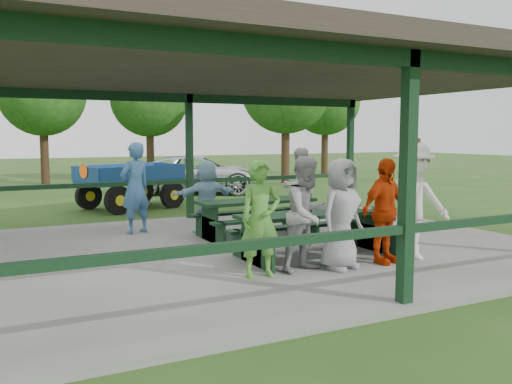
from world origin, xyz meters
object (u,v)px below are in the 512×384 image
contestant_white_fedora (413,201)px  contestant_red (384,211)px  contestant_grey_left (308,214)px  farm_trailer (131,185)px  spectator_lblue (207,196)px  picnic_table_near (315,228)px  picnic_table_far (257,214)px  contestant_green (260,219)px  contestant_grey_mid (341,214)px  pickup_truck (199,174)px  spectator_grey (299,187)px  spectator_blue (135,188)px

contestant_white_fedora → contestant_red: bearing=-160.3°
contestant_grey_left → farm_trailer: bearing=79.2°
spectator_lblue → farm_trailer: 5.10m
contestant_grey_left → farm_trailer: contestant_grey_left is taller
picnic_table_near → contestant_white_fedora: bearing=-33.3°
contestant_grey_left → picnic_table_far: bearing=64.8°
contestant_green → contestant_white_fedora: bearing=1.6°
spectator_lblue → contestant_red: bearing=108.3°
contestant_grey_mid → pickup_truck: 12.19m
spectator_lblue → pickup_truck: (2.91, 8.14, -0.17)m
picnic_table_far → spectator_grey: bearing=29.2°
contestant_green → contestant_red: same height
contestant_grey_mid → spectator_lblue: (-0.66, 3.83, -0.08)m
spectator_grey → picnic_table_far: bearing=27.4°
picnic_table_near → spectator_lblue: size_ratio=1.78×
contestant_grey_left → farm_trailer: 8.80m
farm_trailer → spectator_grey: bearing=-84.4°
spectator_grey → farm_trailer: size_ratio=0.44×
contestant_grey_left → spectator_blue: size_ratio=0.91×
picnic_table_near → contestant_red: size_ratio=1.62×
contestant_grey_mid → spectator_blue: bearing=97.4°
contestant_grey_left → spectator_blue: (-1.50, 4.25, 0.08)m
contestant_grey_mid → contestant_red: size_ratio=1.01×
picnic_table_far → contestant_grey_left: 2.83m
contestant_grey_left → contestant_grey_mid: contestant_grey_left is taller
picnic_table_far → contestant_red: (0.80, -2.88, 0.37)m
picnic_table_far → contestant_white_fedora: (1.39, -2.86, 0.49)m
spectator_blue → contestant_white_fedora: bearing=105.8°
contestant_white_fedora → spectator_blue: contestant_white_fedora is taller
contestant_green → farm_trailer: bearing=91.8°
spectator_lblue → pickup_truck: spectator_lblue is taller
contestant_green → contestant_white_fedora: (2.73, -0.10, 0.13)m
picnic_table_near → contestant_grey_mid: size_ratio=1.61×
pickup_truck → farm_trailer: 4.46m
contestant_grey_mid → contestant_white_fedora: 1.44m
contestant_red → picnic_table_near: bearing=117.1°
spectator_blue → pickup_truck: spectator_blue is taller
contestant_red → farm_trailer: bearing=89.4°
contestant_grey_mid → spectator_lblue: bearing=82.5°
contestant_green → spectator_blue: spectator_blue is taller
contestant_green → contestant_red: 2.14m
contestant_white_fedora → spectator_lblue: (-2.09, 3.80, -0.20)m
spectator_blue → spectator_grey: 3.59m
contestant_green → pickup_truck: (3.55, 11.84, -0.24)m
contestant_grey_left → contestant_grey_mid: 0.53m
contestant_grey_left → spectator_lblue: 3.70m
picnic_table_far → contestant_green: (-1.33, -2.76, 0.37)m
spectator_lblue → pickup_truck: bearing=-112.7°
pickup_truck → farm_trailer: size_ratio=1.27×
contestant_green → contestant_grey_left: contestant_grey_left is taller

